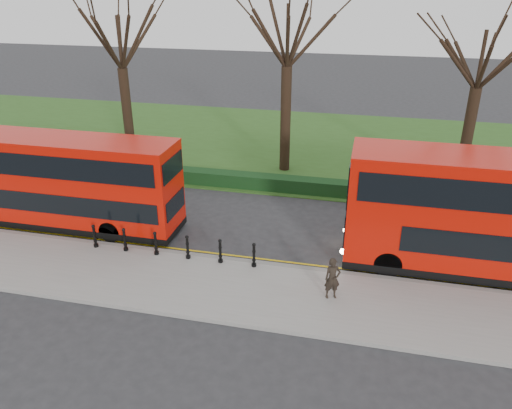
% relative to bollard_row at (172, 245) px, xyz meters
% --- Properties ---
extents(ground, '(120.00, 120.00, 0.00)m').
position_rel_bollard_row_xyz_m(ground, '(0.68, 1.35, -0.65)').
color(ground, '#28282B').
rests_on(ground, ground).
extents(pavement, '(60.00, 4.00, 0.15)m').
position_rel_bollard_row_xyz_m(pavement, '(0.68, -1.65, -0.57)').
color(pavement, gray).
rests_on(pavement, ground).
extents(kerb, '(60.00, 0.25, 0.16)m').
position_rel_bollard_row_xyz_m(kerb, '(0.68, 0.35, -0.57)').
color(kerb, slate).
rests_on(kerb, ground).
extents(grass_verge, '(60.00, 18.00, 0.06)m').
position_rel_bollard_row_xyz_m(grass_verge, '(0.68, 16.35, -0.62)').
color(grass_verge, '#2C501A').
rests_on(grass_verge, ground).
extents(hedge, '(60.00, 0.90, 0.80)m').
position_rel_bollard_row_xyz_m(hedge, '(0.68, 8.15, -0.25)').
color(hedge, black).
rests_on(hedge, ground).
extents(yellow_line_outer, '(60.00, 0.10, 0.01)m').
position_rel_bollard_row_xyz_m(yellow_line_outer, '(0.68, 0.65, -0.64)').
color(yellow_line_outer, yellow).
rests_on(yellow_line_outer, ground).
extents(yellow_line_inner, '(60.00, 0.10, 0.01)m').
position_rel_bollard_row_xyz_m(yellow_line_inner, '(0.68, 0.85, -0.64)').
color(yellow_line_inner, yellow).
rests_on(yellow_line_inner, ground).
extents(tree_left, '(6.59, 6.59, 10.30)m').
position_rel_bollard_row_xyz_m(tree_left, '(-7.32, 11.35, 6.83)').
color(tree_left, black).
rests_on(tree_left, ground).
extents(tree_mid, '(7.14, 7.14, 11.16)m').
position_rel_bollard_row_xyz_m(tree_mid, '(2.68, 11.35, 7.46)').
color(tree_mid, black).
rests_on(tree_mid, ground).
extents(tree_right, '(6.31, 6.31, 9.86)m').
position_rel_bollard_row_xyz_m(tree_right, '(12.68, 11.35, 6.51)').
color(tree_right, black).
rests_on(tree_right, ground).
extents(bollard_row, '(7.11, 0.15, 1.00)m').
position_rel_bollard_row_xyz_m(bollard_row, '(0.00, 0.00, 0.00)').
color(bollard_row, black).
rests_on(bollard_row, pavement).
extents(bus_lead, '(10.67, 2.45, 4.24)m').
position_rel_bollard_row_xyz_m(bus_lead, '(-5.85, 1.92, 1.49)').
color(bus_lead, '#BE1004').
rests_on(bus_lead, ground).
extents(bus_rear, '(11.96, 2.74, 4.76)m').
position_rel_bollard_row_xyz_m(bus_rear, '(12.87, 1.93, 1.75)').
color(bus_rear, '#BE1004').
rests_on(bus_rear, ground).
extents(pedestrian, '(0.67, 0.55, 1.57)m').
position_rel_bollard_row_xyz_m(pedestrian, '(6.68, -1.41, 0.29)').
color(pedestrian, black).
rests_on(pedestrian, pavement).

